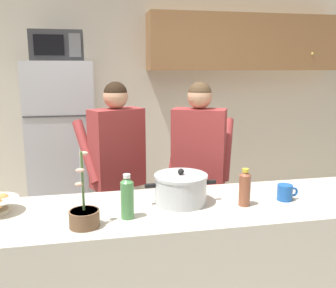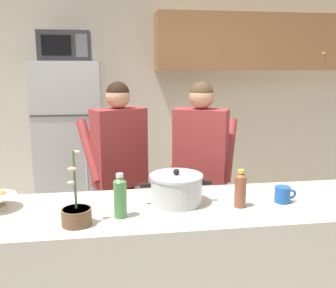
{
  "view_description": "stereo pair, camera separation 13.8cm",
  "coord_description": "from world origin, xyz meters",
  "px_view_note": "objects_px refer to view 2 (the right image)",
  "views": [
    {
      "loc": [
        -0.51,
        -1.96,
        1.7
      ],
      "look_at": [
        0.0,
        0.55,
        1.17
      ],
      "focal_mm": 39.92,
      "sensor_mm": 36.0,
      "label": 1
    },
    {
      "loc": [
        -0.38,
        -1.99,
        1.7
      ],
      "look_at": [
        0.0,
        0.55,
        1.17
      ],
      "focal_mm": 39.92,
      "sensor_mm": 36.0,
      "label": 2
    }
  ],
  "objects_px": {
    "person_near_pot": "(119,159)",
    "coffee_mug": "(283,194)",
    "refrigerator": "(71,149)",
    "microwave": "(65,46)",
    "bottle_near_edge": "(120,196)",
    "cooking_pot": "(176,189)",
    "person_by_sink": "(201,160)",
    "potted_orchid": "(76,214)",
    "bottle_mid_counter": "(240,189)"
  },
  "relations": [
    {
      "from": "person_near_pot",
      "to": "bottle_mid_counter",
      "type": "distance_m",
      "value": 1.17
    },
    {
      "from": "refrigerator",
      "to": "person_near_pot",
      "type": "distance_m",
      "value": 1.07
    },
    {
      "from": "microwave",
      "to": "bottle_near_edge",
      "type": "height_order",
      "value": "microwave"
    },
    {
      "from": "microwave",
      "to": "coffee_mug",
      "type": "xyz_separation_m",
      "value": [
        1.41,
        -1.86,
        -0.93
      ]
    },
    {
      "from": "person_by_sink",
      "to": "cooking_pot",
      "type": "bearing_deg",
      "value": -113.83
    },
    {
      "from": "refrigerator",
      "to": "bottle_mid_counter",
      "type": "bearing_deg",
      "value": -59.4
    },
    {
      "from": "person_near_pot",
      "to": "coffee_mug",
      "type": "height_order",
      "value": "person_near_pot"
    },
    {
      "from": "refrigerator",
      "to": "coffee_mug",
      "type": "relative_size",
      "value": 13.41
    },
    {
      "from": "bottle_near_edge",
      "to": "bottle_mid_counter",
      "type": "height_order",
      "value": "bottle_near_edge"
    },
    {
      "from": "person_by_sink",
      "to": "potted_orchid",
      "type": "distance_m",
      "value": 1.28
    },
    {
      "from": "refrigerator",
      "to": "person_by_sink",
      "type": "distance_m",
      "value": 1.55
    },
    {
      "from": "person_near_pot",
      "to": "coffee_mug",
      "type": "bearing_deg",
      "value": -44.89
    },
    {
      "from": "person_by_sink",
      "to": "coffee_mug",
      "type": "distance_m",
      "value": 0.85
    },
    {
      "from": "person_by_sink",
      "to": "potted_orchid",
      "type": "relative_size",
      "value": 4.14
    },
    {
      "from": "cooking_pot",
      "to": "coffee_mug",
      "type": "xyz_separation_m",
      "value": [
        0.62,
        -0.08,
        -0.04
      ]
    },
    {
      "from": "refrigerator",
      "to": "person_by_sink",
      "type": "bearing_deg",
      "value": -44.43
    },
    {
      "from": "person_near_pot",
      "to": "refrigerator",
      "type": "bearing_deg",
      "value": 116.42
    },
    {
      "from": "cooking_pot",
      "to": "potted_orchid",
      "type": "bearing_deg",
      "value": -157.37
    },
    {
      "from": "refrigerator",
      "to": "bottle_near_edge",
      "type": "xyz_separation_m",
      "value": [
        0.46,
        -1.96,
        0.16
      ]
    },
    {
      "from": "cooking_pot",
      "to": "bottle_mid_counter",
      "type": "distance_m",
      "value": 0.37
    },
    {
      "from": "refrigerator",
      "to": "bottle_near_edge",
      "type": "relative_size",
      "value": 7.34
    },
    {
      "from": "cooking_pot",
      "to": "bottle_mid_counter",
      "type": "xyz_separation_m",
      "value": [
        0.35,
        -0.11,
        0.02
      ]
    },
    {
      "from": "coffee_mug",
      "to": "potted_orchid",
      "type": "xyz_separation_m",
      "value": [
        -1.17,
        -0.15,
        0.01
      ]
    },
    {
      "from": "microwave",
      "to": "cooking_pot",
      "type": "distance_m",
      "value": 2.14
    },
    {
      "from": "refrigerator",
      "to": "person_near_pot",
      "type": "bearing_deg",
      "value": -63.58
    },
    {
      "from": "cooking_pot",
      "to": "coffee_mug",
      "type": "relative_size",
      "value": 3.21
    },
    {
      "from": "person_near_pot",
      "to": "cooking_pot",
      "type": "height_order",
      "value": "person_near_pot"
    },
    {
      "from": "refrigerator",
      "to": "cooking_pot",
      "type": "bearing_deg",
      "value": -66.47
    },
    {
      "from": "bottle_mid_counter",
      "to": "microwave",
      "type": "bearing_deg",
      "value": 120.89
    },
    {
      "from": "coffee_mug",
      "to": "bottle_near_edge",
      "type": "distance_m",
      "value": 0.95
    },
    {
      "from": "refrigerator",
      "to": "microwave",
      "type": "distance_m",
      "value": 1.02
    },
    {
      "from": "cooking_pot",
      "to": "microwave",
      "type": "bearing_deg",
      "value": 113.78
    },
    {
      "from": "bottle_near_edge",
      "to": "potted_orchid",
      "type": "bearing_deg",
      "value": -163.26
    },
    {
      "from": "person_near_pot",
      "to": "potted_orchid",
      "type": "xyz_separation_m",
      "value": [
        -0.23,
        -1.08,
        -0.01
      ]
    },
    {
      "from": "cooking_pot",
      "to": "potted_orchid",
      "type": "relative_size",
      "value": 1.09
    },
    {
      "from": "microwave",
      "to": "person_near_pot",
      "type": "xyz_separation_m",
      "value": [
        0.47,
        -0.93,
        -0.91
      ]
    },
    {
      "from": "refrigerator",
      "to": "coffee_mug",
      "type": "height_order",
      "value": "refrigerator"
    },
    {
      "from": "microwave",
      "to": "refrigerator",
      "type": "bearing_deg",
      "value": 90.07
    },
    {
      "from": "coffee_mug",
      "to": "bottle_near_edge",
      "type": "bearing_deg",
      "value": -175.01
    },
    {
      "from": "person_near_pot",
      "to": "potted_orchid",
      "type": "height_order",
      "value": "person_near_pot"
    },
    {
      "from": "bottle_near_edge",
      "to": "person_by_sink",
      "type": "bearing_deg",
      "value": 53.85
    },
    {
      "from": "microwave",
      "to": "potted_orchid",
      "type": "relative_size",
      "value": 1.25
    },
    {
      "from": "refrigerator",
      "to": "potted_orchid",
      "type": "xyz_separation_m",
      "value": [
        0.24,
        -2.03,
        0.1
      ]
    },
    {
      "from": "bottle_near_edge",
      "to": "potted_orchid",
      "type": "height_order",
      "value": "potted_orchid"
    },
    {
      "from": "potted_orchid",
      "to": "person_near_pot",
      "type": "bearing_deg",
      "value": 77.75
    },
    {
      "from": "coffee_mug",
      "to": "bottle_near_edge",
      "type": "height_order",
      "value": "bottle_near_edge"
    },
    {
      "from": "person_by_sink",
      "to": "bottle_mid_counter",
      "type": "distance_m",
      "value": 0.83
    },
    {
      "from": "microwave",
      "to": "person_by_sink",
      "type": "height_order",
      "value": "microwave"
    },
    {
      "from": "bottle_near_edge",
      "to": "person_near_pot",
      "type": "bearing_deg",
      "value": 89.22
    },
    {
      "from": "bottle_mid_counter",
      "to": "bottle_near_edge",
      "type": "bearing_deg",
      "value": -175.81
    }
  ]
}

